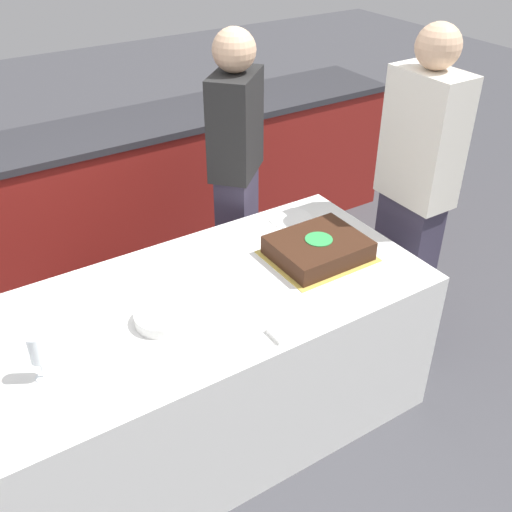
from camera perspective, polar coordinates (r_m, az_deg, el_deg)
name	(u,v)px	position (r m, az deg, el deg)	size (l,w,h in m)	color
ground_plane	(200,426)	(2.93, -5.32, -15.85)	(14.00, 14.00, 0.00)	#424247
back_counter	(78,208)	(3.80, -16.62, 4.40)	(4.40, 0.58, 0.92)	maroon
dining_table	(196,368)	(2.66, -5.74, -10.57)	(1.98, 0.91, 0.75)	white
cake	(318,248)	(2.65, 5.94, 0.74)	(0.44, 0.36, 0.09)	gold
plate_stack	(163,317)	(2.31, -8.88, -5.75)	(0.22, 0.22, 0.04)	white
wine_glass	(37,350)	(2.12, -20.16, -8.43)	(0.06, 0.06, 0.18)	white
side_plate_near_cake	(290,218)	(2.96, 3.28, 3.62)	(0.21, 0.21, 0.00)	white
utensil_pile	(286,331)	(2.24, 2.85, -7.14)	(0.12, 0.09, 0.02)	white
person_cutting_cake	(237,180)	(3.13, -1.86, 7.26)	(0.39, 0.38, 1.60)	#383347
person_seated_right	(414,197)	(2.99, 14.80, 5.49)	(0.20, 0.36, 1.67)	#383347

